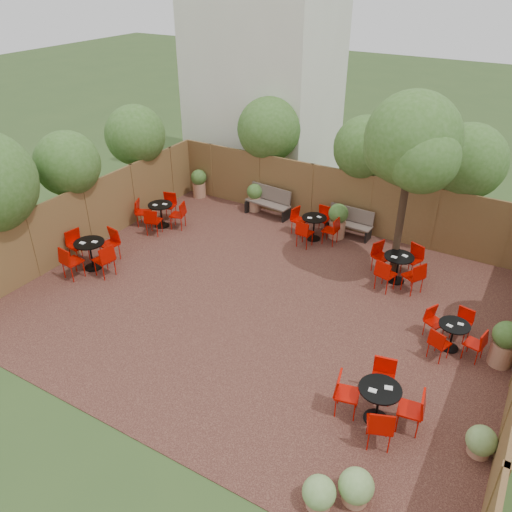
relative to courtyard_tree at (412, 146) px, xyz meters
The scene contains 12 objects.
ground 5.43m from the courtyard_tree, 128.35° to the right, with size 80.00×80.00×0.00m, color #354F23.
courtyard_paving 5.42m from the courtyard_tree, 128.35° to the right, with size 12.00×10.00×0.02m, color #371916.
fence_back 4.12m from the courtyard_tree, 142.52° to the left, with size 12.00×0.08×2.00m, color brown.
fence_left 9.41m from the courtyard_tree, 159.81° to the right, with size 0.08×10.00×2.00m, color brown.
neighbour_building 8.51m from the courtyard_tree, 144.93° to the left, with size 5.00×4.00×8.00m, color silver.
overhang_foliage 5.05m from the courtyard_tree, 169.60° to the right, with size 15.60×10.74×2.68m.
courtyard_tree is the anchor object (origin of this frame).
park_bench_left 5.99m from the courtyard_tree, 162.59° to the left, with size 1.65×0.70×0.99m.
park_bench_right 4.03m from the courtyard_tree, 141.56° to the left, with size 1.49×0.54×0.91m.
bistro_tables 4.79m from the courtyard_tree, 140.73° to the right, with size 11.20×7.71×0.96m.
planters 4.13m from the courtyard_tree, behind, with size 11.59×4.67×1.13m.
low_shrubs 7.79m from the courtyard_tree, 73.57° to the right, with size 2.60×2.94×0.64m.
Camera 1 is at (5.42, -9.51, 7.75)m, focal length 36.24 mm.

